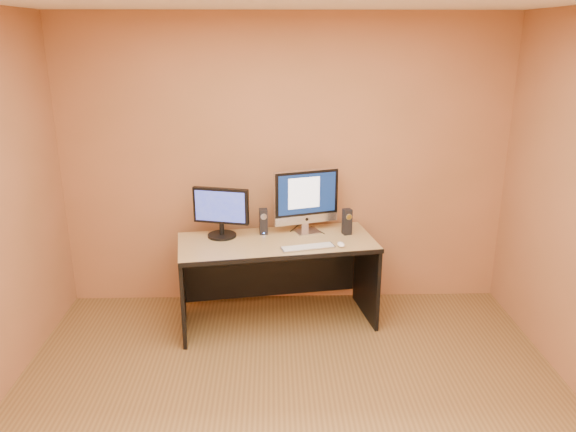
{
  "coord_description": "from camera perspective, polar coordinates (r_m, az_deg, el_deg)",
  "views": [
    {
      "loc": [
        -0.12,
        -2.91,
        2.41
      ],
      "look_at": [
        0.01,
        1.4,
        1.01
      ],
      "focal_mm": 35.0,
      "sensor_mm": 36.0,
      "label": 1
    }
  ],
  "objects": [
    {
      "name": "desk",
      "position": [
        4.85,
        -1.11,
        -6.72
      ],
      "size": [
        1.72,
        0.96,
        0.76
      ],
      "primitive_type": null,
      "rotation": [
        0.0,
        0.0,
        0.15
      ],
      "color": "tan",
      "rests_on": "ground"
    },
    {
      "name": "speaker_right",
      "position": [
        4.86,
        6.02,
        -0.58
      ],
      "size": [
        0.09,
        0.09,
        0.22
      ],
      "primitive_type": null,
      "rotation": [
        0.0,
        0.0,
        0.26
      ],
      "color": "black",
      "rests_on": "desk"
    },
    {
      "name": "keyboard",
      "position": [
        4.55,
        2.02,
        -3.19
      ],
      "size": [
        0.45,
        0.22,
        0.02
      ],
      "primitive_type": "cube",
      "rotation": [
        0.0,
        0.0,
        0.25
      ],
      "color": "#B0B1B5",
      "rests_on": "desk"
    },
    {
      "name": "walls",
      "position": [
        3.12,
        0.62,
        -2.79
      ],
      "size": [
        4.0,
        4.0,
        2.6
      ],
      "primitive_type": null,
      "color": "#A76943",
      "rests_on": "ground"
    },
    {
      "name": "cable_a",
      "position": [
        4.96,
        3.02,
        -1.43
      ],
      "size": [
        0.11,
        0.2,
        0.01
      ],
      "primitive_type": "cylinder",
      "rotation": [
        1.57,
        0.0,
        0.48
      ],
      "color": "black",
      "rests_on": "desk"
    },
    {
      "name": "second_monitor",
      "position": [
        4.77,
        -6.81,
        0.34
      ],
      "size": [
        0.54,
        0.36,
        0.43
      ],
      "primitive_type": null,
      "rotation": [
        0.0,
        0.0,
        -0.25
      ],
      "color": "black",
      "rests_on": "desk"
    },
    {
      "name": "cable_b",
      "position": [
        5.0,
        0.65,
        -1.26
      ],
      "size": [
        0.08,
        0.17,
        0.01
      ],
      "primitive_type": "cylinder",
      "rotation": [
        1.57,
        0.0,
        -0.42
      ],
      "color": "black",
      "rests_on": "desk"
    },
    {
      "name": "mouse",
      "position": [
        4.6,
        5.4,
        -2.88
      ],
      "size": [
        0.07,
        0.11,
        0.04
      ],
      "primitive_type": "ellipsoid",
      "rotation": [
        0.0,
        0.0,
        0.15
      ],
      "color": "white",
      "rests_on": "desk"
    },
    {
      "name": "imac",
      "position": [
        4.83,
        1.99,
        1.5
      ],
      "size": [
        0.62,
        0.38,
        0.56
      ],
      "primitive_type": null,
      "rotation": [
        0.0,
        0.0,
        0.31
      ],
      "color": "silver",
      "rests_on": "desk"
    },
    {
      "name": "speaker_left",
      "position": [
        4.84,
        -2.51,
        -0.56
      ],
      "size": [
        0.08,
        0.08,
        0.22
      ],
      "primitive_type": null,
      "rotation": [
        0.0,
        0.0,
        0.1
      ],
      "color": "black",
      "rests_on": "desk"
    }
  ]
}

